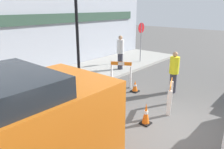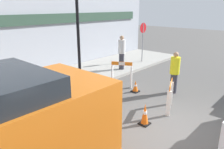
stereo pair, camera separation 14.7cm
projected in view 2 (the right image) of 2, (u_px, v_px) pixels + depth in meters
name	position (u px, v px, depth m)	size (l,w,h in m)	color
ground_plane	(181.00, 134.00, 6.08)	(60.00, 60.00, 0.00)	#565451
sidewalk_slab	(54.00, 82.00, 10.01)	(18.00, 3.39, 0.14)	#9E9B93
storefront_facade	(28.00, 21.00, 10.33)	(18.00, 0.22, 5.50)	#A3A8B2
stop_sign	(143.00, 36.00, 13.07)	(0.60, 0.06, 2.34)	gray
barricade_0	(79.00, 99.00, 7.07)	(0.23, 0.78, 0.98)	white
barricade_1	(170.00, 95.00, 7.37)	(0.96, 0.50, 1.01)	white
barricade_2	(122.00, 74.00, 9.45)	(0.57, 0.85, 1.15)	white
traffic_cone_0	(135.00, 87.00, 9.03)	(0.30, 0.30, 0.49)	black
traffic_cone_1	(107.00, 85.00, 9.05)	(0.30, 0.30, 0.62)	black
traffic_cone_2	(145.00, 114.00, 6.50)	(0.30, 0.30, 0.67)	black
traffic_cone_3	(72.00, 90.00, 8.54)	(0.30, 0.30, 0.59)	black
person_worker	(175.00, 72.00, 8.74)	(0.49, 0.49, 1.70)	#33333D
person_pedestrian	(122.00, 51.00, 11.60)	(0.41, 0.41, 1.81)	#33333D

